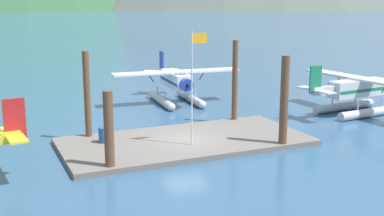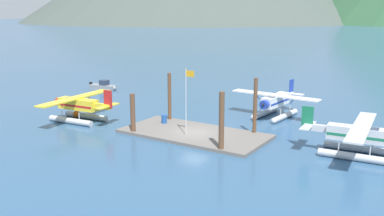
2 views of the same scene
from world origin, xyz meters
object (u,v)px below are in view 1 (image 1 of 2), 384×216
Objects in this scene: seaplane_white_bow_right at (176,84)px; seaplane_silver_stbd_fwd at (358,93)px; fuel_drum at (104,135)px; flagpole at (194,75)px.

seaplane_silver_stbd_fwd is at bearing -39.80° from seaplane_white_bow_right.
fuel_drum is at bearing -130.62° from seaplane_white_bow_right.
seaplane_white_bow_right is at bearing 49.38° from fuel_drum.
fuel_drum is 19.31m from seaplane_silver_stbd_fwd.
seaplane_white_bow_right and seaplane_silver_stbd_fwd have the same top height.
flagpole is 13.24m from seaplane_white_bow_right.
seaplane_white_bow_right reaches higher than fuel_drum.
seaplane_white_bow_right is (8.47, 9.88, 0.84)m from fuel_drum.
seaplane_white_bow_right is 1.00× the size of seaplane_silver_stbd_fwd.
seaplane_silver_stbd_fwd reaches higher than fuel_drum.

